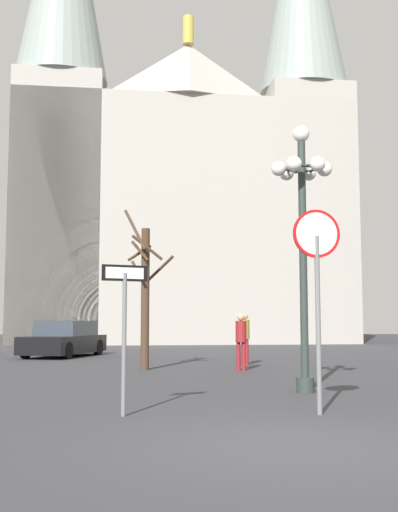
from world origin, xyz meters
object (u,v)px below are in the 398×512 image
at_px(one_way_arrow_sign, 124,317).
at_px(pedestrian_walking, 241,336).
at_px(cathedral, 181,184).
at_px(pedestrian_standing, 245,333).
at_px(street_lamp, 302,216).
at_px(bare_tree, 145,291).
at_px(parked_car_near_black, 65,340).
at_px(stop_sign, 317,270).

bearing_deg(one_way_arrow_sign, pedestrian_walking, 72.35).
bearing_deg(cathedral, one_way_arrow_sign, -92.45).
relative_size(cathedral, pedestrian_walking, 20.43).
bearing_deg(pedestrian_standing, pedestrian_walking, -99.22).
relative_size(street_lamp, bare_tree, 1.16).
height_order(cathedral, pedestrian_walking, cathedral).
bearing_deg(bare_tree, pedestrian_walking, -7.56).
bearing_deg(parked_car_near_black, cathedral, 73.82).
height_order(stop_sign, pedestrian_standing, stop_sign).
height_order(stop_sign, pedestrian_walking, stop_sign).
distance_m(street_lamp, pedestrian_walking, 6.25).
xyz_separation_m(cathedral, one_way_arrow_sign, (-1.42, -33.23, -9.28)).
xyz_separation_m(street_lamp, pedestrian_standing, (-0.28, 8.01, -2.57)).
bearing_deg(stop_sign, pedestrian_standing, 89.25).
height_order(cathedral, one_way_arrow_sign, cathedral).
height_order(parked_car_near_black, pedestrian_standing, pedestrian_standing).
height_order(one_way_arrow_sign, street_lamp, street_lamp).
bearing_deg(stop_sign, bare_tree, 108.61).
bearing_deg(pedestrian_walking, street_lamp, -83.25).
bearing_deg(one_way_arrow_sign, street_lamp, 41.79).
xyz_separation_m(bare_tree, parked_car_near_black, (-3.49, 7.07, -1.64)).
height_order(cathedral, parked_car_near_black, cathedral).
xyz_separation_m(cathedral, stop_sign, (1.59, -33.22, -8.54)).
bearing_deg(street_lamp, bare_tree, 120.08).
height_order(street_lamp, pedestrian_standing, street_lamp).
bearing_deg(street_lamp, pedestrian_standing, 92.03).
bearing_deg(cathedral, pedestrian_standing, -85.52).
bearing_deg(cathedral, pedestrian_walking, -86.84).
relative_size(street_lamp, parked_car_near_black, 1.14).
bearing_deg(pedestrian_walking, cathedral, 93.16).
bearing_deg(street_lamp, parked_car_near_black, 118.04).
height_order(street_lamp, parked_car_near_black, street_lamp).
bearing_deg(pedestrian_walking, bare_tree, 172.44).
bearing_deg(stop_sign, parked_car_near_black, 112.05).
bearing_deg(one_way_arrow_sign, stop_sign, 0.31).
relative_size(parked_car_near_black, pedestrian_standing, 2.86).
height_order(bare_tree, pedestrian_standing, bare_tree).
xyz_separation_m(stop_sign, pedestrian_standing, (0.14, 11.07, -1.21)).
bearing_deg(pedestrian_standing, cathedral, 94.48).
height_order(one_way_arrow_sign, pedestrian_walking, one_way_arrow_sign).
distance_m(stop_sign, street_lamp, 3.38).
distance_m(one_way_arrow_sign, pedestrian_standing, 11.54).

